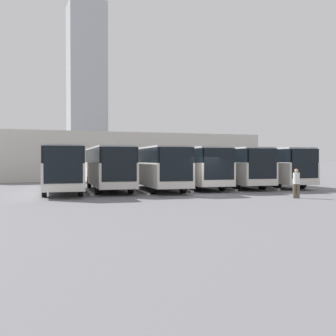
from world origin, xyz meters
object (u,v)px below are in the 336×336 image
object	(u,v)px
bus_2	(193,166)
bus_3	(156,166)
bus_4	(108,166)
bus_5	(61,167)
bus_1	(231,166)
pedestrian	(296,182)
bus_0	(268,166)

from	to	relation	value
bus_2	bus_3	bearing A→B (deg)	19.80
bus_3	bus_4	size ratio (longest dim) A/B	1.00
bus_4	bus_5	world-z (taller)	same
bus_4	bus_5	size ratio (longest dim) A/B	1.00
bus_1	pedestrian	distance (m)	10.46
bus_0	pedestrian	world-z (taller)	bus_0
bus_0	bus_4	xyz separation A→B (m)	(14.08, -0.07, 0.00)
bus_1	bus_4	distance (m)	10.56
bus_1	bus_3	distance (m)	7.11
bus_3	bus_4	xyz separation A→B (m)	(3.52, -0.84, 0.00)
bus_3	bus_4	bearing A→B (deg)	-8.50
bus_1	bus_5	world-z (taller)	same
bus_1	bus_4	xyz separation A→B (m)	(10.56, 0.14, 0.00)
bus_4	pedestrian	world-z (taller)	bus_4
bus_1	bus_2	world-z (taller)	same
bus_2	bus_4	size ratio (longest dim) A/B	1.00
bus_3	pedestrian	bearing A→B (deg)	126.69
bus_0	bus_1	xyz separation A→B (m)	(3.52, -0.21, 0.00)
bus_2	bus_1	bearing A→B (deg)	-174.37
bus_0	bus_2	bearing A→B (deg)	3.55
bus_0	bus_1	distance (m)	3.53
bus_3	bus_2	bearing A→B (deg)	-160.20
bus_3	bus_1	bearing A→B (deg)	-167.16
pedestrian	bus_0	bearing A→B (deg)	90.16
bus_0	bus_3	world-z (taller)	same
bus_3	pedestrian	size ratio (longest dim) A/B	6.44
bus_0	bus_3	size ratio (longest dim) A/B	1.00
bus_3	pedestrian	distance (m)	11.06
bus_2	bus_5	distance (m)	10.60
bus_1	pedestrian	size ratio (longest dim) A/B	6.44
pedestrian	bus_4	bearing A→B (deg)	157.65
bus_1	bus_5	xyz separation A→B (m)	(14.08, 1.01, 0.00)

